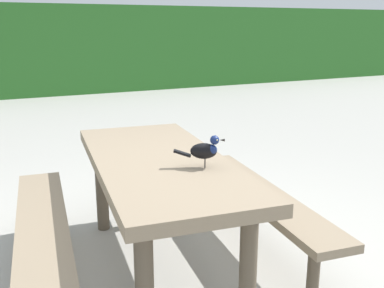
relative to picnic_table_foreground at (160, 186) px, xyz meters
name	(u,v)px	position (x,y,z in m)	size (l,w,h in m)	color
ground_plane	(185,277)	(0.09, -0.18, -0.56)	(60.00, 60.00, 0.00)	#A3A099
hedge_wall	(24,50)	(0.09, 8.37, 0.43)	(28.00, 1.36, 1.96)	#2D6B28
picnic_table_foreground	(160,186)	(0.00, 0.00, 0.00)	(1.87, 1.89, 0.74)	#84725B
bird_grackle	(206,150)	(0.16, -0.29, 0.29)	(0.27, 0.16, 0.18)	black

